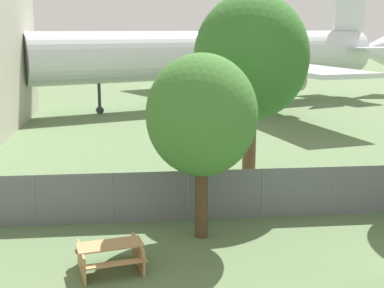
{
  "coord_description": "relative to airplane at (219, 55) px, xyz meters",
  "views": [
    {
      "loc": [
        -1.72,
        -5.87,
        6.4
      ],
      "look_at": [
        0.44,
        14.28,
        2.0
      ],
      "focal_mm": 50.0,
      "sensor_mm": 36.0,
      "label": 1
    }
  ],
  "objects": [
    {
      "name": "tree_near_hangar",
      "position": [
        -2.52,
        -23.9,
        1.09
      ],
      "size": [
        4.48,
        4.48,
        7.78
      ],
      "color": "brown",
      "rests_on": "ground"
    },
    {
      "name": "airplane",
      "position": [
        0.0,
        0.0,
        0.0
      ],
      "size": [
        38.18,
        30.83,
        12.01
      ],
      "rotation": [
        0.0,
        0.0,
        -2.78
      ],
      "color": "silver",
      "rests_on": "ground"
    },
    {
      "name": "perimeter_fence",
      "position": [
        -5.32,
        -27.34,
        -3.32
      ],
      "size": [
        56.07,
        0.07,
        1.74
      ],
      "color": "slate",
      "rests_on": "ground"
    },
    {
      "name": "tree_behind_benches",
      "position": [
        -5.07,
        -28.84,
        -0.35
      ],
      "size": [
        3.36,
        3.36,
        5.71
      ],
      "color": "#4C3823",
      "rests_on": "ground"
    },
    {
      "name": "picnic_bench_near_cabin",
      "position": [
        -7.8,
        -30.96,
        -3.72
      ],
      "size": [
        2.0,
        1.74,
        0.76
      ],
      "rotation": [
        0.0,
        0.0,
        0.22
      ],
      "color": "tan",
      "rests_on": "ground"
    }
  ]
}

